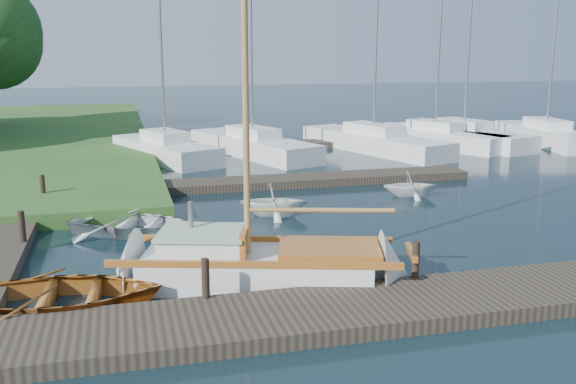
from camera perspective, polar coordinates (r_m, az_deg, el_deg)
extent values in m
plane|color=black|center=(18.22, 0.00, -3.69)|extent=(160.00, 160.00, 0.00)
cube|color=#2E251E|center=(12.79, 7.02, -10.24)|extent=(18.00, 2.20, 0.30)
cube|color=#2E251E|center=(24.79, 0.62, 1.01)|extent=(14.00, 1.60, 0.30)
cube|color=#2E251E|center=(36.30, 8.85, 4.51)|extent=(30.00, 1.60, 0.30)
cylinder|color=black|center=(12.78, -7.34, -7.62)|extent=(0.16, 0.16, 0.80)
cylinder|color=black|center=(14.03, 11.28, -5.91)|extent=(0.16, 0.16, 0.80)
cylinder|color=black|center=(17.65, -22.56, -2.84)|extent=(0.16, 0.16, 0.80)
cylinder|color=black|center=(22.49, -20.97, 0.42)|extent=(0.16, 0.16, 0.80)
cube|color=silver|center=(14.40, -2.77, -7.19)|extent=(5.36, 3.34, 0.90)
cone|color=silver|center=(14.49, 9.44, -7.22)|extent=(1.80, 2.25, 1.96)
cone|color=silver|center=(14.91, -14.23, -6.86)|extent=(1.52, 2.16, 1.96)
cube|color=brown|center=(15.13, -2.52, -4.17)|extent=(5.98, 1.88, 0.14)
cube|color=brown|center=(13.34, -3.10, -6.48)|extent=(5.98, 1.88, 0.14)
cube|color=brown|center=(14.38, 10.90, -5.28)|extent=(0.43, 1.09, 0.14)
cube|color=silver|center=(14.33, -7.60, -4.56)|extent=(2.12, 1.85, 0.44)
cube|color=#A6C79D|center=(14.26, -7.63, -3.60)|extent=(2.25, 1.98, 0.08)
cube|color=brown|center=(14.18, -3.81, -4.31)|extent=(0.51, 1.38, 0.60)
cylinder|color=slate|center=(14.51, -8.65, -2.00)|extent=(0.12, 0.12, 0.60)
cube|color=brown|center=(14.19, 3.69, -5.15)|extent=(2.54, 2.06, 0.20)
cylinder|color=olive|center=(13.58, -3.84, 11.65)|extent=(0.14, 0.14, 8.40)
cylinder|color=olive|center=(13.94, 2.92, -1.62)|extent=(3.10, 1.01, 0.10)
imported|color=brown|center=(13.65, -19.70, -8.20)|extent=(4.30, 3.25, 0.84)
imported|color=silver|center=(18.67, -13.64, -2.46)|extent=(4.35, 3.85, 0.75)
imported|color=silver|center=(20.04, -1.23, -0.54)|extent=(2.51, 2.30, 1.12)
imported|color=silver|center=(23.13, 10.84, 0.84)|extent=(2.20, 2.00, 1.00)
cube|color=silver|center=(30.92, -10.84, 3.64)|extent=(4.83, 7.47, 0.90)
cube|color=silver|center=(30.82, -10.89, 4.92)|extent=(2.27, 2.86, 0.50)
cylinder|color=slate|center=(30.59, -11.28, 14.05)|extent=(0.12, 0.12, 10.29)
cube|color=silver|center=(31.90, -3.18, 4.10)|extent=(5.20, 9.15, 0.90)
cube|color=silver|center=(31.81, -3.19, 5.35)|extent=(2.41, 3.42, 0.50)
cylinder|color=slate|center=(31.57, -3.29, 13.58)|extent=(0.12, 0.12, 9.60)
cube|color=silver|center=(33.42, 7.60, 4.40)|extent=(5.07, 9.86, 0.90)
cube|color=silver|center=(33.33, 7.63, 5.59)|extent=(2.37, 3.65, 0.50)
cylinder|color=slate|center=(33.16, 7.93, 15.76)|extent=(0.12, 0.12, 12.30)
cube|color=silver|center=(35.65, 12.91, 4.69)|extent=(5.45, 8.44, 0.90)
cube|color=silver|center=(35.56, 12.97, 5.81)|extent=(2.48, 3.22, 0.50)
cylinder|color=slate|center=(35.35, 13.33, 13.05)|extent=(0.12, 0.12, 9.48)
cube|color=silver|center=(36.61, 15.34, 4.76)|extent=(4.26, 8.81, 0.90)
cube|color=silver|center=(36.53, 15.40, 5.85)|extent=(2.10, 3.24, 0.50)
cylinder|color=slate|center=(36.32, 15.80, 12.58)|extent=(0.12, 0.12, 9.08)
cube|color=silver|center=(38.37, 21.95, 4.63)|extent=(3.30, 8.46, 0.90)
cube|color=silver|center=(38.29, 22.04, 5.67)|extent=(1.78, 3.05, 0.50)
cylinder|color=slate|center=(38.09, 22.62, 12.65)|extent=(0.12, 0.12, 9.84)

